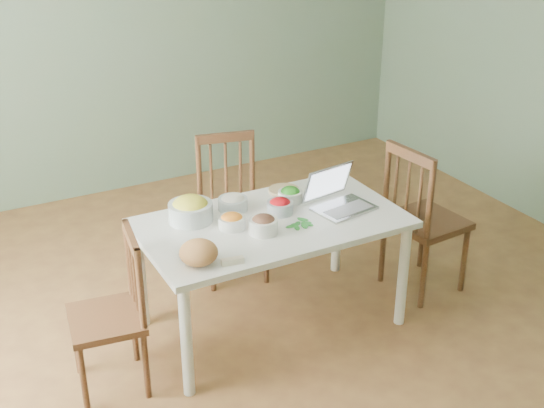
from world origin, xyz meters
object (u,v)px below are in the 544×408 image
chair_right (427,218)px  bowl_squash (190,209)px  laptop (345,192)px  bread_boule (199,253)px  dining_table (272,273)px  chair_left (106,315)px  chair_far (233,211)px

chair_right → bowl_squash: (-1.45, 0.29, 0.27)m
laptop → chair_right: bearing=-9.6°
chair_right → bowl_squash: 1.50m
chair_right → bread_boule: chair_right is taller
dining_table → laptop: size_ratio=4.40×
chair_left → chair_far: bearing=132.5°
dining_table → laptop: (0.43, -0.07, 0.46)m
dining_table → chair_left: size_ratio=1.70×
laptop → chair_far: bearing=109.4°
bowl_squash → chair_right: bearing=-11.2°
chair_far → laptop: 0.87m
chair_far → laptop: chair_far is taller
chair_left → laptop: 1.48m
chair_left → chair_right: chair_right is taller
dining_table → bowl_squash: bowl_squash is taller
chair_right → bread_boule: bearing=91.0°
dining_table → chair_far: size_ratio=1.57×
dining_table → bread_boule: bread_boule is taller
dining_table → chair_far: chair_far is taller
chair_left → laptop: laptop is taller
dining_table → laptop: laptop is taller
chair_left → chair_right: 2.05m
bowl_squash → laptop: bearing=-18.8°
dining_table → chair_left: bearing=-174.5°
chair_left → dining_table: bearing=103.4°
chair_left → bowl_squash: bearing=124.8°
chair_far → bowl_squash: 0.68m
chair_far → chair_right: size_ratio=0.95×
bowl_squash → laptop: 0.88m
chair_left → laptop: (1.43, 0.02, 0.37)m
chair_right → chair_left: bearing=85.3°
laptop → dining_table: bearing=161.0°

